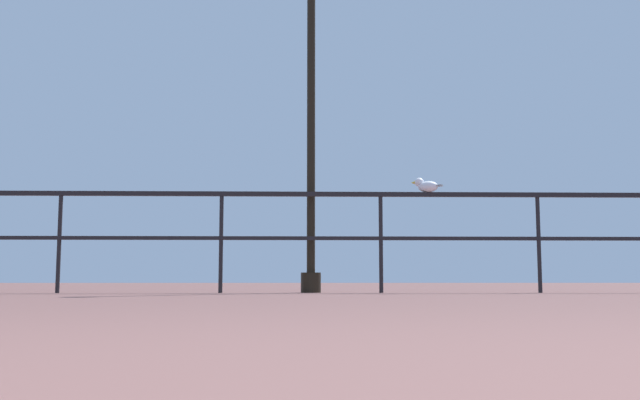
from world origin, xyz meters
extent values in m
cube|color=black|center=(0.00, 7.25, 1.07)|extent=(22.52, 0.05, 0.05)
cube|color=black|center=(0.00, 7.25, 0.59)|extent=(22.52, 0.04, 0.04)
cylinder|color=black|center=(-2.60, 7.25, 0.54)|extent=(0.04, 0.04, 1.07)
cylinder|color=black|center=(-0.87, 7.25, 0.54)|extent=(0.04, 0.04, 1.07)
cylinder|color=black|center=(0.87, 7.25, 0.54)|extent=(0.04, 0.04, 1.07)
cylinder|color=black|center=(2.60, 7.25, 0.54)|extent=(0.04, 0.04, 1.07)
cylinder|color=black|center=(0.11, 7.42, 0.11)|extent=(0.22, 0.22, 0.22)
cylinder|color=black|center=(0.11, 7.42, 1.97)|extent=(0.09, 0.09, 3.49)
ellipsoid|color=white|center=(1.39, 7.25, 1.16)|extent=(0.26, 0.23, 0.12)
ellipsoid|color=gray|center=(1.39, 7.25, 1.18)|extent=(0.22, 0.19, 0.04)
sphere|color=white|center=(1.30, 7.30, 1.21)|extent=(0.10, 0.10, 0.10)
cone|color=yellow|center=(1.24, 7.33, 1.21)|extent=(0.06, 0.06, 0.04)
cube|color=gray|center=(1.50, 7.19, 1.16)|extent=(0.10, 0.09, 0.02)
camera|label=1|loc=(-0.01, -0.50, 0.14)|focal=40.20mm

